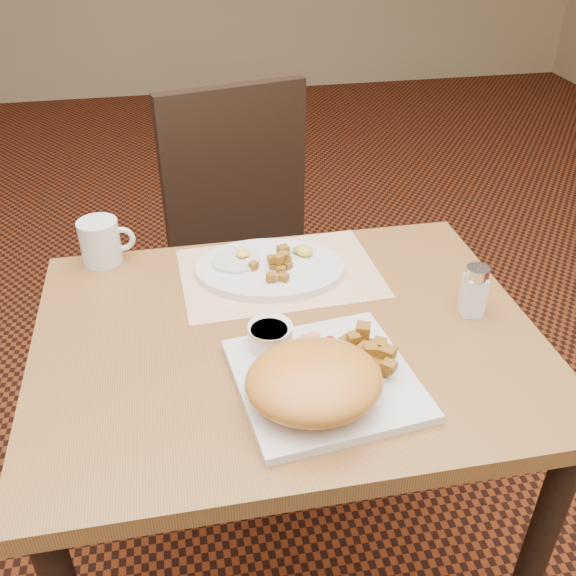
# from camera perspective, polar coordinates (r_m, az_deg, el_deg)

# --- Properties ---
(ground) EXTENTS (8.00, 8.00, 0.00)m
(ground) POSITION_cam_1_polar(r_m,az_deg,el_deg) (1.72, -0.06, -24.15)
(ground) COLOR black
(ground) RESTS_ON ground
(table) EXTENTS (0.90, 0.70, 0.75)m
(table) POSITION_cam_1_polar(r_m,az_deg,el_deg) (1.23, -0.07, -8.05)
(table) COLOR #99642F
(table) RESTS_ON ground
(chair_far) EXTENTS (0.51, 0.51, 0.97)m
(chair_far) POSITION_cam_1_polar(r_m,az_deg,el_deg) (1.83, -3.27, 3.57)
(chair_far) COLOR black
(chair_far) RESTS_ON ground
(placemat) EXTENTS (0.41, 0.30, 0.00)m
(placemat) POSITION_cam_1_polar(r_m,az_deg,el_deg) (1.32, -0.75, 1.33)
(placemat) COLOR white
(placemat) RESTS_ON table
(plate_square) EXTENTS (0.31, 0.31, 0.02)m
(plate_square) POSITION_cam_1_polar(r_m,az_deg,el_deg) (1.05, 3.29, -8.11)
(plate_square) COLOR silver
(plate_square) RESTS_ON table
(plate_oval) EXTENTS (0.34, 0.27, 0.02)m
(plate_oval) POSITION_cam_1_polar(r_m,az_deg,el_deg) (1.32, -1.63, 1.73)
(plate_oval) COLOR silver
(plate_oval) RESTS_ON placemat
(hollandaise_mound) EXTENTS (0.21, 0.19, 0.08)m
(hollandaise_mound) POSITION_cam_1_polar(r_m,az_deg,el_deg) (0.98, 2.23, -8.31)
(hollandaise_mound) COLOR orange
(hollandaise_mound) RESTS_ON plate_square
(ramekin) EXTENTS (0.08, 0.08, 0.04)m
(ramekin) POSITION_cam_1_polar(r_m,az_deg,el_deg) (1.09, -1.59, -4.24)
(ramekin) COLOR silver
(ramekin) RESTS_ON plate_square
(garnish_sq) EXTENTS (0.08, 0.06, 0.03)m
(garnish_sq) POSITION_cam_1_polar(r_m,az_deg,el_deg) (1.10, 2.40, -4.84)
(garnish_sq) COLOR #387223
(garnish_sq) RESTS_ON plate_square
(fried_egg) EXTENTS (0.10, 0.10, 0.02)m
(fried_egg) POSITION_cam_1_polar(r_m,az_deg,el_deg) (1.33, -4.58, 2.58)
(fried_egg) COLOR white
(fried_egg) RESTS_ON plate_oval
(garnish_ov) EXTENTS (0.05, 0.05, 0.02)m
(garnish_ov) POSITION_cam_1_polar(r_m,az_deg,el_deg) (1.35, 1.37, 3.35)
(garnish_ov) COLOR #387223
(garnish_ov) RESTS_ON plate_oval
(salt_shaker) EXTENTS (0.05, 0.05, 0.10)m
(salt_shaker) POSITION_cam_1_polar(r_m,az_deg,el_deg) (1.23, 16.22, -0.18)
(salt_shaker) COLOR white
(salt_shaker) RESTS_ON table
(coffee_mug) EXTENTS (0.11, 0.08, 0.09)m
(coffee_mug) POSITION_cam_1_polar(r_m,az_deg,el_deg) (1.40, -16.27, 3.99)
(coffee_mug) COLOR silver
(coffee_mug) RESTS_ON table
(home_fries_sq) EXTENTS (0.10, 0.12, 0.04)m
(home_fries_sq) POSITION_cam_1_polar(r_m,az_deg,el_deg) (1.07, 6.98, -5.82)
(home_fries_sq) COLOR #9F6819
(home_fries_sq) RESTS_ON plate_square
(home_fries_ov) EXTENTS (0.09, 0.10, 0.03)m
(home_fries_ov) POSITION_cam_1_polar(r_m,az_deg,el_deg) (1.30, -0.82, 2.27)
(home_fries_ov) COLOR #9F6819
(home_fries_ov) RESTS_ON plate_oval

